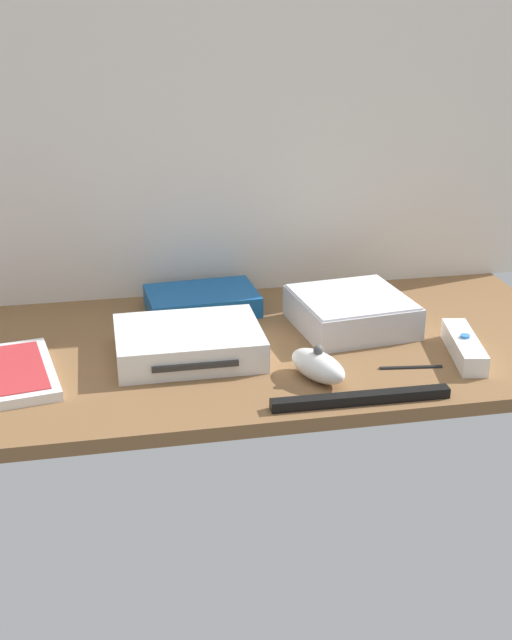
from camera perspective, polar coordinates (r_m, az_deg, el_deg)
ground_plane at (r=126.19cm, az=-0.00°, el=-2.10°), size 100.00×48.00×2.00cm
back_wall at (r=140.48cm, az=-1.99°, el=14.45°), size 110.00×1.20×64.00cm
game_console at (r=121.35cm, az=-4.66°, el=-1.56°), size 21.00×16.50×4.40cm
mini_computer at (r=131.98cm, az=6.56°, el=0.59°), size 18.83×18.83×5.30cm
game_case at (r=119.86cm, az=-17.00°, el=-3.60°), size 16.60×21.02×1.56cm
network_router at (r=138.45cm, az=-3.74°, el=1.33°), size 18.72×13.20×3.40cm
remote_wand at (r=125.05cm, az=14.10°, el=-1.79°), size 6.34×15.21×3.40cm
remote_nunchuk at (r=114.47cm, az=4.27°, el=-3.16°), size 8.34×10.92×5.10cm
sensor_bar at (r=109.29cm, az=7.22°, el=-5.37°), size 24.02×2.15×1.40cm
stylus_pen at (r=120.12cm, az=10.61°, el=-3.12°), size 9.02×1.80×0.70cm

